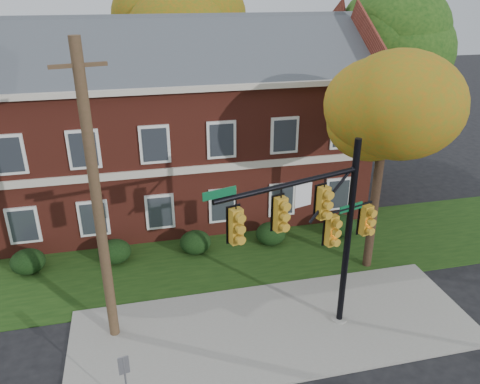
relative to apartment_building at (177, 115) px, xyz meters
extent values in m
plane|color=black|center=(2.00, -11.95, -4.99)|extent=(120.00, 120.00, 0.00)
cube|color=gray|center=(2.00, -10.95, -4.95)|extent=(14.00, 5.00, 0.08)
cube|color=#193811|center=(2.00, -5.95, -4.97)|extent=(30.00, 6.00, 0.04)
cube|color=maroon|center=(0.00, 0.05, -1.49)|extent=(18.00, 8.00, 7.00)
cube|color=beige|center=(0.00, 0.05, 2.13)|extent=(18.80, 8.80, 0.24)
cube|color=beige|center=(0.00, -3.98, -1.49)|extent=(18.00, 0.12, 0.35)
ellipsoid|color=black|center=(-7.00, -5.25, -4.46)|extent=(1.40, 1.26, 1.05)
ellipsoid|color=black|center=(-3.50, -5.25, -4.46)|extent=(1.40, 1.26, 1.05)
ellipsoid|color=black|center=(0.00, -5.25, -4.46)|extent=(1.40, 1.26, 1.05)
ellipsoid|color=black|center=(3.50, -5.25, -4.46)|extent=(1.40, 1.26, 1.05)
ellipsoid|color=black|center=(7.00, -5.25, -4.46)|extent=(1.40, 1.26, 1.05)
cylinder|color=black|center=(7.00, -7.95, -2.11)|extent=(0.36, 0.36, 5.76)
ellipsoid|color=#B95E0F|center=(7.00, -7.95, 1.49)|extent=(4.25, 4.25, 3.60)
ellipsoid|color=#B95E0F|center=(7.62, -8.33, 2.09)|extent=(3.50, 3.50, 3.00)
cylinder|color=black|center=(11.00, 1.05, -1.47)|extent=(0.36, 0.36, 7.04)
ellipsoid|color=#154011|center=(11.00, 1.05, 2.93)|extent=(5.95, 5.95, 5.04)
ellipsoid|color=#154011|center=(11.88, 0.52, 3.53)|extent=(4.90, 4.90, 4.20)
cylinder|color=black|center=(1.00, 8.05, -1.15)|extent=(0.36, 0.36, 7.68)
ellipsoid|color=#AB590E|center=(1.00, 8.05, 3.65)|extent=(6.46, 6.46, 5.47)
ellipsoid|color=#AB590E|center=(1.95, 7.48, 4.25)|extent=(5.32, 5.32, 4.56)
cylinder|color=gray|center=(4.32, -11.10, -4.91)|extent=(0.55, 0.55, 0.16)
cylinder|color=black|center=(4.32, -11.10, -1.57)|extent=(0.27, 0.27, 6.84)
cylinder|color=black|center=(1.98, -11.79, 0.87)|extent=(4.73, 1.54, 0.16)
cylinder|color=black|center=(4.32, -11.10, -0.45)|extent=(1.71, 0.57, 0.08)
cube|color=#BF8B1E|center=(0.29, -12.29, -0.01)|extent=(0.50, 0.40, 1.13)
cube|color=#BF8B1E|center=(1.70, -11.88, -0.01)|extent=(0.50, 0.40, 1.13)
cube|color=#BF8B1E|center=(3.20, -11.43, -0.01)|extent=(0.50, 0.40, 1.13)
cube|color=silver|center=(2.45, -11.65, 0.43)|extent=(0.57, 0.20, 0.73)
cube|color=#0B572E|center=(-0.17, -12.43, 1.09)|extent=(0.95, 0.32, 0.23)
cube|color=#BF8B1E|center=(3.62, -11.31, -1.08)|extent=(0.50, 0.40, 1.13)
cube|color=#BF8B1E|center=(5.02, -10.89, -1.08)|extent=(0.50, 0.40, 1.13)
cube|color=#0B572E|center=(4.32, -11.10, -0.45)|extent=(0.90, 0.30, 0.22)
cylinder|color=#463720|center=(-3.48, -9.98, -0.06)|extent=(0.39, 0.39, 9.84)
cube|color=#463720|center=(-3.48, -9.98, 4.09)|extent=(1.52, 0.44, 0.11)
cube|color=slate|center=(-3.04, -13.39, -3.23)|extent=(0.30, 0.09, 0.57)
camera|label=1|loc=(-2.16, -23.34, 6.07)|focal=35.00mm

